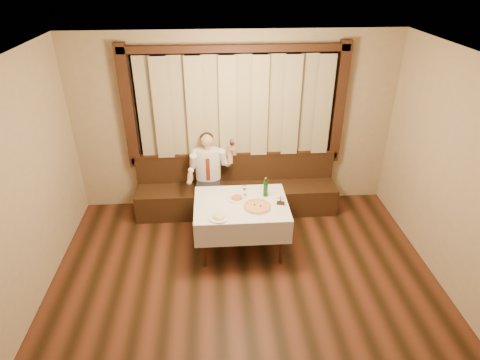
{
  "coord_description": "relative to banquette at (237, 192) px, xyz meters",
  "views": [
    {
      "loc": [
        -0.33,
        -2.89,
        3.67
      ],
      "look_at": [
        0.0,
        1.9,
        1.0
      ],
      "focal_mm": 30.0,
      "sensor_mm": 36.0,
      "label": 1
    }
  ],
  "objects": [
    {
      "name": "green_bottle",
      "position": [
        0.35,
        -0.86,
        0.57
      ],
      "size": [
        0.06,
        0.06,
        0.29
      ],
      "rotation": [
        0.0,
        0.0,
        0.12
      ],
      "color": "#12561A",
      "rests_on": "dining_table"
    },
    {
      "name": "pasta_cream",
      "position": [
        -0.31,
        -1.36,
        0.48
      ],
      "size": [
        0.28,
        0.28,
        0.1
      ],
      "rotation": [
        0.0,
        0.0,
        0.2
      ],
      "color": "white",
      "rests_on": "dining_table"
    },
    {
      "name": "room",
      "position": [
        -0.0,
        -1.75,
        1.19
      ],
      "size": [
        5.01,
        6.01,
        2.81
      ],
      "color": "black",
      "rests_on": "ground"
    },
    {
      "name": "banquette",
      "position": [
        0.0,
        0.0,
        0.0
      ],
      "size": [
        3.2,
        0.61,
        0.94
      ],
      "color": "black",
      "rests_on": "ground"
    },
    {
      "name": "cruet_caddy",
      "position": [
        0.53,
        -1.09,
        0.49
      ],
      "size": [
        0.12,
        0.08,
        0.12
      ],
      "rotation": [
        0.0,
        0.0,
        -0.22
      ],
      "color": "black",
      "rests_on": "dining_table"
    },
    {
      "name": "dining_table",
      "position": [
        0.0,
        -1.02,
        0.34
      ],
      "size": [
        1.27,
        0.97,
        0.76
      ],
      "color": "black",
      "rests_on": "ground"
    },
    {
      "name": "seated_man",
      "position": [
        -0.44,
        -0.09,
        0.49
      ],
      "size": [
        0.74,
        0.55,
        1.36
      ],
      "color": "black",
      "rests_on": "ground"
    },
    {
      "name": "pasta_red",
      "position": [
        -0.05,
        -0.92,
        0.48
      ],
      "size": [
        0.25,
        0.25,
        0.09
      ],
      "rotation": [
        0.0,
        0.0,
        -0.2
      ],
      "color": "white",
      "rests_on": "dining_table"
    },
    {
      "name": "pizza",
      "position": [
        0.21,
        -1.15,
        0.46
      ],
      "size": [
        0.38,
        0.38,
        0.04
      ],
      "rotation": [
        0.0,
        0.0,
        0.31
      ],
      "color": "white",
      "rests_on": "dining_table"
    },
    {
      "name": "table_wine_glass",
      "position": [
        0.06,
        -0.85,
        0.57
      ],
      "size": [
        0.06,
        0.06,
        0.17
      ],
      "rotation": [
        0.0,
        0.0,
        0.43
      ],
      "color": "white",
      "rests_on": "dining_table"
    }
  ]
}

